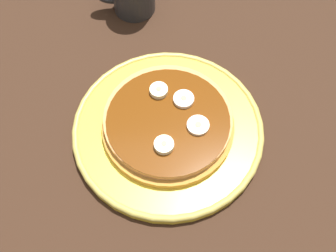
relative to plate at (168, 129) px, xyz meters
The scene contains 7 objects.
ground_plane 2.39cm from the plate, ahead, with size 140.00×140.00×3.00cm, color black.
plate is the anchor object (origin of this frame).
pancake_stack 1.65cm from the plate, 79.95° to the right, with size 19.22×18.85×2.31cm.
banana_slice_0 4.89cm from the plate, 128.03° to the right, with size 2.98×2.98×0.82cm.
banana_slice_1 5.24cm from the plate, 79.87° to the left, with size 2.69×2.69×1.04cm.
banana_slice_2 5.20cm from the plate, 162.17° to the left, with size 3.10×3.10×0.74cm.
banana_slice_3 5.70cm from the plate, 76.62° to the right, with size 2.64×2.64×1.02cm.
Camera 1 is at (1.38, 28.24, 52.27)cm, focal length 43.28 mm.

